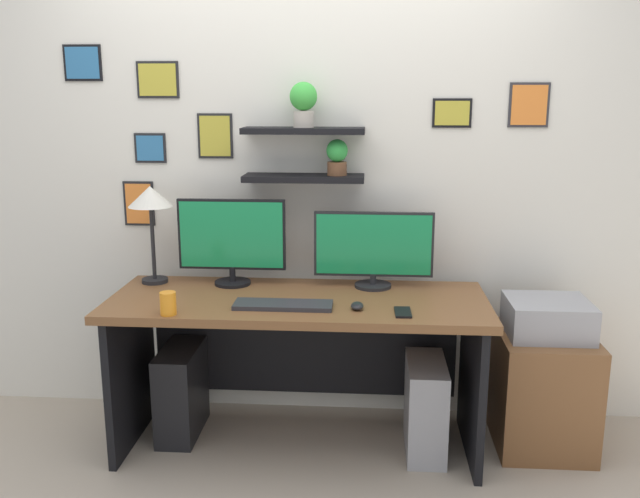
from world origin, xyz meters
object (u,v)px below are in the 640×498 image
at_px(desk, 299,335).
at_px(printer, 548,318).
at_px(keyboard, 283,305).
at_px(pen_cup, 168,303).
at_px(desk_lamp, 151,203).
at_px(drawer_cabinet, 542,389).
at_px(monitor_left, 232,239).
at_px(computer_tower_right, 425,407).
at_px(monitor_right, 374,248).
at_px(computer_mouse, 357,306).
at_px(computer_tower_left, 181,391).
at_px(cell_phone, 403,312).

height_order(desk, printer, desk).
height_order(keyboard, pen_cup, pen_cup).
distance_m(pen_cup, printer, 1.76).
xyz_separation_m(desk, desk_lamp, (-0.75, 0.16, 0.61)).
bearing_deg(desk_lamp, drawer_cabinet, -3.33).
height_order(monitor_left, desk_lamp, desk_lamp).
distance_m(keyboard, computer_tower_right, 0.86).
bearing_deg(computer_tower_right, monitor_left, 166.70).
relative_size(desk_lamp, printer, 1.29).
relative_size(monitor_right, computer_mouse, 6.46).
bearing_deg(desk_lamp, computer_tower_left, -42.78).
distance_m(monitor_right, printer, 0.89).
xyz_separation_m(computer_mouse, pen_cup, (-0.81, -0.14, 0.04)).
relative_size(drawer_cabinet, computer_tower_right, 1.25).
xyz_separation_m(desk_lamp, pen_cup, (0.22, -0.50, -0.36)).
xyz_separation_m(desk, computer_tower_right, (0.61, -0.07, -0.32)).
relative_size(drawer_cabinet, computer_tower_left, 1.25).
bearing_deg(desk, computer_mouse, -36.28).
bearing_deg(printer, computer_tower_right, -168.76).
distance_m(printer, computer_tower_left, 1.83).
bearing_deg(computer_tower_left, pen_cup, -79.28).
bearing_deg(pen_cup, monitor_left, 70.11).
distance_m(monitor_left, cell_phone, 0.95).
bearing_deg(desk_lamp, printer, -3.33).
bearing_deg(cell_phone, drawer_cabinet, 22.13).
height_order(monitor_left, keyboard, monitor_left).
height_order(cell_phone, printer, cell_phone).
bearing_deg(cell_phone, pen_cup, -175.98).
xyz_separation_m(desk, monitor_right, (0.35, 0.16, 0.40)).
height_order(desk, desk_lamp, desk_lamp).
relative_size(cell_phone, printer, 0.37).
distance_m(monitor_right, computer_tower_right, 0.80).
height_order(desk, drawer_cabinet, desk).
relative_size(pen_cup, drawer_cabinet, 0.18).
bearing_deg(desk_lamp, computer_tower_right, -9.42).
xyz_separation_m(desk, printer, (1.18, 0.05, 0.10)).
xyz_separation_m(monitor_right, keyboard, (-0.40, -0.36, -0.18)).
bearing_deg(pen_cup, drawer_cabinet, 12.78).
distance_m(keyboard, pen_cup, 0.50).
xyz_separation_m(desk, keyboard, (-0.05, -0.20, 0.22)).
bearing_deg(computer_mouse, desk_lamp, 160.50).
xyz_separation_m(computer_mouse, drawer_cabinet, (0.90, 0.25, -0.48)).
bearing_deg(desk_lamp, desk, -11.99).
bearing_deg(keyboard, drawer_cabinet, 11.41).
relative_size(monitor_right, printer, 1.53).
height_order(monitor_right, computer_tower_left, monitor_right).
height_order(keyboard, drawer_cabinet, keyboard).
bearing_deg(monitor_left, printer, -4.26).
relative_size(pen_cup, computer_tower_left, 0.22).
distance_m(pen_cup, computer_tower_right, 1.31).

